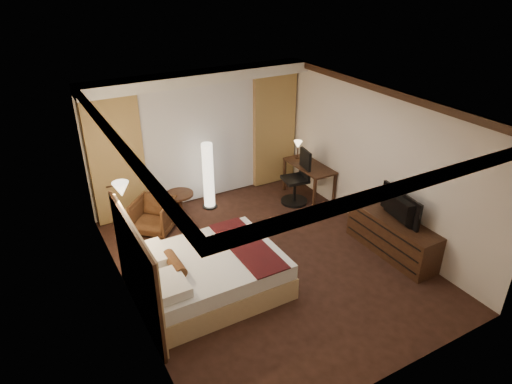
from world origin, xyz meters
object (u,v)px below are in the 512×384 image
side_table (180,207)px  office_chair (295,177)px  dresser (392,236)px  bed (210,274)px  floor_lamp (208,176)px  armchair (154,214)px  television (396,204)px  desk (309,181)px

side_table → office_chair: bearing=-11.3°
office_chair → dresser: office_chair is taller
bed → floor_lamp: floor_lamp is taller
floor_lamp → office_chair: size_ratio=1.22×
floor_lamp → armchair: bearing=-165.3°
armchair → television: size_ratio=0.72×
television → side_table: bearing=52.9°
desk → office_chair: size_ratio=1.04×
side_table → dresser: bearing=-45.4°
bed → armchair: bearing=95.3°
bed → desk: bearing=30.1°
bed → armchair: armchair is taller
bed → dresser: (3.13, -0.60, 0.03)m
armchair → office_chair: bearing=36.5°
bed → dresser: size_ratio=1.22×
floor_lamp → television: (2.02, -3.03, 0.25)m
floor_lamp → office_chair: bearing=-23.1°
desk → bed: bearing=-149.9°
desk → dresser: size_ratio=0.69×
side_table → television: television is taller
bed → armchair: 2.10m
side_table → desk: (2.71, -0.42, 0.08)m
bed → office_chair: (2.70, 1.74, 0.27)m
side_table → office_chair: size_ratio=0.52×
dresser → television: size_ratio=1.77×
floor_lamp → desk: size_ratio=1.17×
side_table → office_chair: office_chair is taller
side_table → desk: 2.75m
bed → floor_lamp: size_ratio=1.51×
armchair → side_table: armchair is taller
office_chair → television: (0.40, -2.34, 0.38)m
armchair → side_table: (0.56, 0.11, -0.06)m
floor_lamp → television: floor_lamp is taller
bed → armchair: (-0.20, 2.09, 0.04)m
side_table → floor_lamp: bearing=17.6°
side_table → television: bearing=-45.7°
side_table → office_chair: (2.33, -0.47, 0.28)m
bed → side_table: bed is taller
bed → office_chair: bearing=32.8°
desk → television: 2.46m
desk → television: bearing=-89.5°
office_chair → desk: bearing=16.5°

